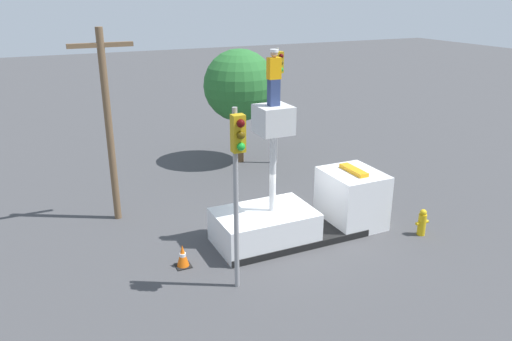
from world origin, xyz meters
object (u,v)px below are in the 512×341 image
(bucket_truck, at_px, (305,211))
(tree_left_bg, at_px, (239,86))
(worker, at_px, (274,78))
(traffic_light_pole, at_px, (237,166))
(traffic_light_across, at_px, (278,84))
(fire_hydrant, at_px, (422,222))
(utility_pole, at_px, (108,120))
(traffic_cone_rear, at_px, (183,256))

(bucket_truck, bearing_deg, tree_left_bg, 82.51)
(worker, relative_size, traffic_light_pole, 0.33)
(traffic_light_pole, height_order, traffic_light_across, traffic_light_across)
(fire_hydrant, relative_size, tree_left_bg, 0.17)
(bucket_truck, height_order, fire_hydrant, bucket_truck)
(traffic_light_across, distance_m, tree_left_bg, 1.91)
(worker, relative_size, utility_pole, 0.25)
(bucket_truck, xyz_separation_m, traffic_light_pole, (-3.49, -2.22, 2.89))
(worker, relative_size, tree_left_bg, 0.31)
(traffic_light_pole, relative_size, tree_left_bg, 0.95)
(traffic_light_across, bearing_deg, traffic_cone_rear, -133.64)
(traffic_light_across, relative_size, fire_hydrant, 5.80)
(traffic_cone_rear, bearing_deg, tree_left_bg, 56.77)
(tree_left_bg, relative_size, utility_pole, 0.80)
(fire_hydrant, xyz_separation_m, traffic_cone_rear, (-8.34, 1.49, -0.13))
(traffic_light_pole, xyz_separation_m, fire_hydrant, (7.22, 0.40, -3.32))
(traffic_cone_rear, relative_size, utility_pole, 0.11)
(traffic_light_pole, bearing_deg, traffic_light_across, 57.13)
(traffic_light_pole, height_order, fire_hydrant, traffic_light_pole)
(traffic_light_pole, distance_m, traffic_light_across, 11.30)
(fire_hydrant, bearing_deg, utility_pole, 147.88)
(bucket_truck, height_order, traffic_cone_rear, bucket_truck)
(bucket_truck, height_order, traffic_light_pole, traffic_light_pole)
(traffic_light_across, distance_m, utility_pole, 9.00)
(fire_hydrant, relative_size, utility_pole, 0.14)
(bucket_truck, relative_size, traffic_light_across, 1.09)
(bucket_truck, distance_m, utility_pole, 7.73)
(worker, height_order, fire_hydrant, worker)
(traffic_light_across, height_order, traffic_cone_rear, traffic_light_across)
(fire_hydrant, bearing_deg, traffic_light_across, 96.86)
(worker, bearing_deg, bucket_truck, 0.00)
(worker, relative_size, traffic_light_across, 0.31)
(traffic_light_across, bearing_deg, bucket_truck, -109.99)
(traffic_light_across, relative_size, tree_left_bg, 1.01)
(worker, distance_m, fire_hydrant, 7.45)
(traffic_light_pole, xyz_separation_m, traffic_cone_rear, (-1.11, 1.89, -3.44))
(worker, distance_m, tree_left_bg, 8.90)
(worker, distance_m, traffic_cone_rear, 6.26)
(worker, height_order, traffic_light_across, worker)
(traffic_cone_rear, bearing_deg, bucket_truck, 4.08)
(traffic_light_pole, bearing_deg, utility_pole, 109.92)
(bucket_truck, relative_size, tree_left_bg, 1.10)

